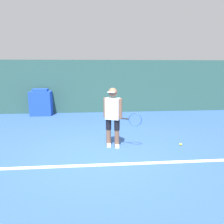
% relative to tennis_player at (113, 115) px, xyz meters
% --- Properties ---
extents(ground_plane, '(24.00, 24.00, 0.00)m').
position_rel_tennis_player_xyz_m(ground_plane, '(-0.33, -0.51, -0.82)').
color(ground_plane, '#2D5193').
extents(back_wall, '(24.00, 0.10, 2.30)m').
position_rel_tennis_player_xyz_m(back_wall, '(-0.33, 4.38, 0.32)').
color(back_wall, '#2D564C').
rests_on(back_wall, ground_plane).
extents(court_baseline, '(21.60, 0.10, 0.01)m').
position_rel_tennis_player_xyz_m(court_baseline, '(-0.33, -1.07, -0.82)').
color(court_baseline, white).
rests_on(court_baseline, ground_plane).
extents(tennis_player, '(0.91, 0.45, 1.50)m').
position_rel_tennis_player_xyz_m(tennis_player, '(0.00, 0.00, 0.00)').
color(tennis_player, brown).
rests_on(tennis_player, ground_plane).
extents(tennis_ball, '(0.07, 0.07, 0.07)m').
position_rel_tennis_player_xyz_m(tennis_ball, '(1.74, -0.10, -0.79)').
color(tennis_ball, '#D1E533').
rests_on(tennis_ball, ground_plane).
extents(covered_chair, '(0.86, 0.57, 1.11)m').
position_rel_tennis_player_xyz_m(covered_chair, '(-2.66, 4.00, -0.29)').
color(covered_chair, blue).
rests_on(covered_chair, ground_plane).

